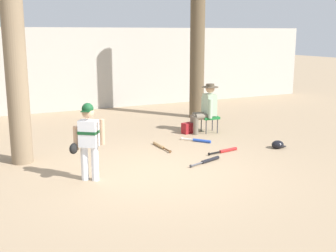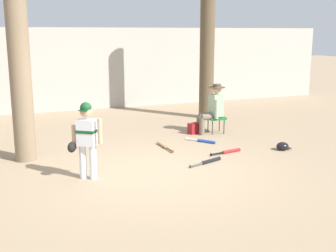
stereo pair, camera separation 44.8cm
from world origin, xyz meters
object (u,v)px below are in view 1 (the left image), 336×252
Objects in this scene: tree_near_player at (14,46)px; bat_blue_youth at (200,141)px; seated_spectator at (206,107)px; tree_behind_spectator at (197,47)px; batting_helmet_black at (278,145)px; bat_wood_tan at (160,146)px; bat_black_composite at (208,160)px; folding_stool at (209,118)px; bat_red_barrel at (226,150)px; young_ballplayer at (88,137)px; handbag_beside_stool at (189,128)px.

tree_near_player is 4.37m from bat_blue_youth.
bat_blue_youth is at bearing -128.79° from seated_spectator.
tree_behind_spectator reaches higher than batting_helmet_black.
bat_blue_youth is at bearing 2.00° from bat_wood_tan.
bat_black_composite is (3.18, -1.53, -2.15)m from tree_near_player.
folding_stool reaches higher than bat_black_composite.
young_ballplayer is at bearing -171.26° from bat_red_barrel.
seated_spectator is 1.98× the size of bat_blue_youth.
seated_spectator reaches higher than bat_wood_tan.
bat_black_composite is at bearing -74.85° from bat_wood_tan.
tree_behind_spectator is 2.58m from folding_stool.
bat_blue_youth is (0.62, 1.42, 0.00)m from bat_black_composite.
bat_black_composite is (-2.00, -4.01, -1.98)m from tree_behind_spectator.
bat_wood_tan is (-2.38, -2.62, -1.98)m from tree_behind_spectator.
tree_near_player is at bearing -169.17° from handbag_beside_stool.
handbag_beside_stool is at bearing 161.37° from seated_spectator.
handbag_beside_stool is at bearing 36.30° from young_ballplayer.
seated_spectator reaches higher than folding_stool.
bat_black_composite is 0.95× the size of bat_wood_tan.
tree_near_player is 8.38× the size of bat_blue_youth.
tree_near_player is 3.89× the size of young_ballplayer.
folding_stool is 0.29m from seated_spectator.
bat_black_composite is at bearing 0.30° from young_ballplayer.
seated_spectator is at bearing 108.23° from batting_helmet_black.
tree_near_player is 6.77× the size of bat_red_barrel.
handbag_beside_stool reaches higher than batting_helmet_black.
tree_behind_spectator reaches higher than bat_wood_tan.
seated_spectator reaches higher than bat_blue_youth.
tree_near_player is at bearing 119.29° from young_ballplayer.
folding_stool reaches higher than bat_blue_youth.
seated_spectator is at bearing 60.52° from bat_black_composite.
tree_behind_spectator is 2.44m from seated_spectator.
tree_behind_spectator is at bearing 61.93° from bat_blue_youth.
seated_spectator reaches higher than bat_black_composite.
folding_stool reaches higher than bat_red_barrel.
tree_behind_spectator reaches higher than young_ballplayer.
young_ballplayer is at bearing -137.06° from tree_behind_spectator.
folding_stool is at bearing -16.45° from handbag_beside_stool.
tree_near_player is 1.09× the size of tree_behind_spectator.
young_ballplayer is 3.94m from handbag_beside_stool.
bat_blue_youth is 1.71m from batting_helmet_black.
young_ballplayer is at bearing -148.46° from seated_spectator.
bat_wood_tan is at bearing -2.96° from tree_near_player.
tree_near_player is at bearing -154.42° from tree_behind_spectator.
young_ballplayer is 1.74× the size of bat_red_barrel.
bat_red_barrel is at bearing -85.53° from bat_blue_youth.
young_ballplayer is at bearing -143.70° from handbag_beside_stool.
seated_spectator is at bearing 172.90° from folding_stool.
seated_spectator is at bearing 25.96° from bat_wood_tan.
handbag_beside_stool is (4.00, 0.76, -2.05)m from tree_near_player.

